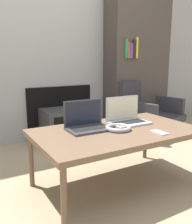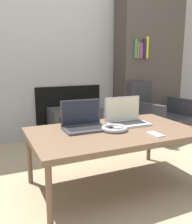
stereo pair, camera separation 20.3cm
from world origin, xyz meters
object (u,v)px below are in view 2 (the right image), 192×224
at_px(headphones, 115,128).
at_px(armchair, 156,109).
at_px(laptop_right, 126,118).
at_px(phone, 155,134).
at_px(laptop_left, 84,123).
at_px(tv, 75,124).

xyz_separation_m(headphones, armchair, (1.11, 0.96, -0.12)).
relative_size(laptop_right, phone, 2.52).
height_order(phone, armchair, armchair).
distance_m(laptop_left, laptop_right, 0.36).
height_order(headphones, phone, headphones).
distance_m(laptop_right, phone, 0.34).
bearing_deg(headphones, phone, -46.31).
relative_size(phone, tv, 0.22).
xyz_separation_m(laptop_right, tv, (-0.06, 1.04, -0.29)).
height_order(laptop_right, phone, laptop_right).
bearing_deg(phone, tv, 93.74).
xyz_separation_m(laptop_left, headphones, (0.18, -0.13, -0.03)).
height_order(phone, tv, phone).
relative_size(headphones, armchair, 0.24).
distance_m(headphones, phone, 0.29).
xyz_separation_m(laptop_right, armchair, (0.93, 0.83, -0.15)).
bearing_deg(phone, headphones, 133.69).
bearing_deg(tv, laptop_right, -86.47).
xyz_separation_m(tv, armchair, (1.00, -0.21, 0.14)).
distance_m(phone, tv, 1.40).
distance_m(tv, armchair, 1.03).
bearing_deg(phone, laptop_left, 138.43).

